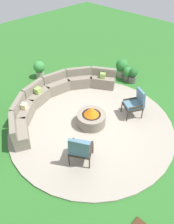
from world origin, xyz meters
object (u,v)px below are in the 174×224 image
at_px(fire_pit, 91,118).
at_px(curved_stone_bench, 56,95).
at_px(potted_plant_0, 122,67).
at_px(potted_plant_1, 133,75).
at_px(potted_plant_5, 127,73).
at_px(potted_plant_4, 39,69).
at_px(lounge_chair_front_left, 80,149).
at_px(lounge_chair_front_right, 135,103).

relative_size(fire_pit, curved_stone_bench, 0.20).
bearing_deg(potted_plant_0, potted_plant_1, -96.48).
relative_size(fire_pit, potted_plant_1, 1.43).
bearing_deg(potted_plant_5, fire_pit, -165.11).
distance_m(curved_stone_bench, potted_plant_4, 2.12).
relative_size(lounge_chair_front_left, potted_plant_4, 1.39).
distance_m(fire_pit, potted_plant_1, 3.25).
relative_size(curved_stone_bench, potted_plant_5, 7.71).
bearing_deg(potted_plant_1, curved_stone_bench, 159.89).
xyz_separation_m(lounge_chair_front_left, potted_plant_5, (4.49, 1.69, -0.26)).
bearing_deg(potted_plant_0, lounge_chair_front_right, -133.62).
height_order(curved_stone_bench, lounge_chair_front_left, lounge_chair_front_left).
height_order(potted_plant_1, potted_plant_5, potted_plant_1).
height_order(lounge_chair_front_right, potted_plant_5, lounge_chair_front_right).
xyz_separation_m(curved_stone_bench, lounge_chair_front_right, (1.44, -2.52, 0.22)).
bearing_deg(fire_pit, lounge_chair_front_left, -147.40).
bearing_deg(fire_pit, potted_plant_5, 14.89).
relative_size(lounge_chair_front_right, potted_plant_1, 1.54).
bearing_deg(potted_plant_5, lounge_chair_front_right, -138.10).
bearing_deg(potted_plant_1, fire_pit, -169.92).
xyz_separation_m(curved_stone_bench, lounge_chair_front_left, (-1.27, -2.61, 0.24)).
distance_m(fire_pit, lounge_chair_front_right, 1.60).
height_order(fire_pit, lounge_chair_front_right, lounge_chair_front_right).
xyz_separation_m(lounge_chair_front_left, potted_plant_4, (1.97, 4.62, -0.17)).
bearing_deg(potted_plant_4, lounge_chair_front_left, -113.09).
xyz_separation_m(lounge_chair_front_right, potted_plant_1, (1.82, 1.33, -0.24)).
bearing_deg(potted_plant_4, potted_plant_5, -49.27).
height_order(fire_pit, curved_stone_bench, curved_stone_bench).
xyz_separation_m(potted_plant_0, potted_plant_5, (-0.12, -0.39, -0.09)).
distance_m(curved_stone_bench, lounge_chair_front_left, 2.92).
xyz_separation_m(lounge_chair_front_left, lounge_chair_front_right, (2.71, 0.09, -0.02)).
bearing_deg(lounge_chair_front_right, potted_plant_4, 40.00).
bearing_deg(curved_stone_bench, potted_plant_5, -16.00).
height_order(curved_stone_bench, potted_plant_5, curved_stone_bench).
xyz_separation_m(potted_plant_1, potted_plant_4, (-2.56, 3.20, 0.08)).
bearing_deg(curved_stone_bench, potted_plant_4, 70.71).
bearing_deg(lounge_chair_front_right, potted_plant_5, -17.41).
distance_m(potted_plant_4, potted_plant_5, 3.86).
xyz_separation_m(fire_pit, curved_stone_bench, (-0.06, 1.76, 0.05)).
relative_size(potted_plant_1, potted_plant_5, 1.06).
distance_m(curved_stone_bench, lounge_chair_front_right, 2.91).
xyz_separation_m(curved_stone_bench, potted_plant_5, (3.22, -0.92, -0.02)).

